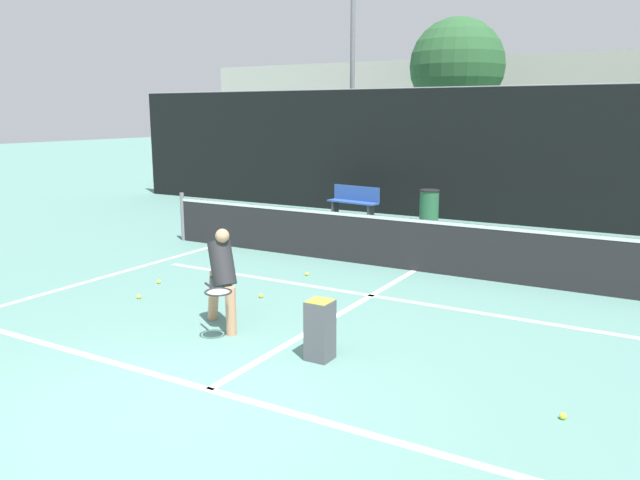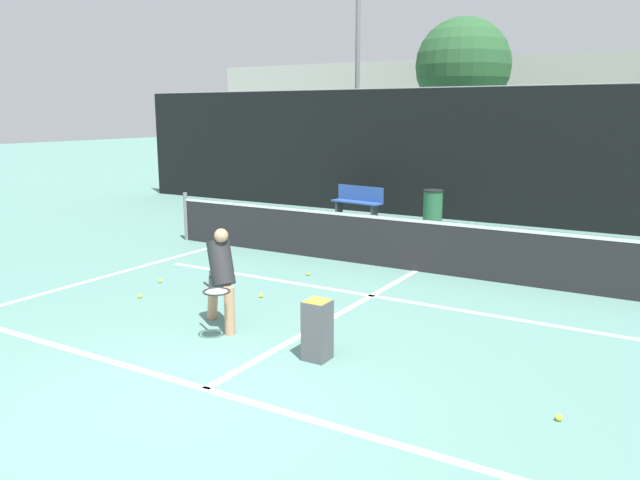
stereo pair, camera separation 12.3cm
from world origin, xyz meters
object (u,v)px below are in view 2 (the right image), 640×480
(courtside_bench, at_px, (358,201))
(parked_car, at_px, (417,180))
(ball_hopper, at_px, (317,329))
(trash_bin, at_px, (433,208))
(player_practicing, at_px, (221,275))

(courtside_bench, xyz_separation_m, parked_car, (-0.25, 4.79, 0.11))
(ball_hopper, relative_size, trash_bin, 0.77)
(parked_car, bearing_deg, courtside_bench, -87.00)
(ball_hopper, bearing_deg, parked_car, 107.68)
(courtside_bench, distance_m, parked_car, 4.80)
(ball_hopper, xyz_separation_m, trash_bin, (-1.94, 8.80, 0.09))
(ball_hopper, distance_m, parked_car, 14.51)
(courtside_bench, distance_m, trash_bin, 2.23)
(player_practicing, distance_m, ball_hopper, 1.69)
(player_practicing, height_order, ball_hopper, player_practicing)
(trash_bin, bearing_deg, courtside_bench, 174.11)
(player_practicing, relative_size, trash_bin, 1.47)
(ball_hopper, bearing_deg, trash_bin, 102.42)
(player_practicing, xyz_separation_m, courtside_bench, (-2.52, 8.77, -0.26))
(parked_car, bearing_deg, player_practicing, -78.44)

